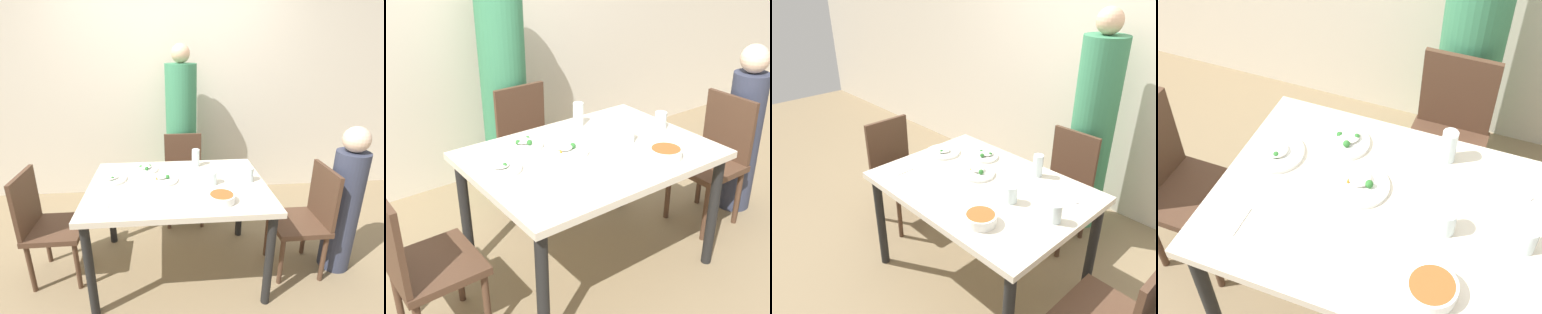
# 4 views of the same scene
# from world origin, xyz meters

# --- Properties ---
(ground_plane) EXTENTS (10.00, 10.00, 0.00)m
(ground_plane) POSITION_xyz_m (0.00, 0.00, 0.00)
(ground_plane) COLOR #847051
(wall_back) EXTENTS (10.00, 0.06, 2.70)m
(wall_back) POSITION_xyz_m (0.00, 1.49, 1.35)
(wall_back) COLOR beige
(wall_back) RESTS_ON ground_plane
(dining_table) EXTENTS (1.30, 0.94, 0.76)m
(dining_table) POSITION_xyz_m (0.00, 0.00, 0.67)
(dining_table) COLOR beige
(dining_table) RESTS_ON ground_plane
(chair_adult_spot) EXTENTS (0.40, 0.40, 0.88)m
(chair_adult_spot) POSITION_xyz_m (0.09, 0.81, 0.48)
(chair_adult_spot) COLOR #4C3323
(chair_adult_spot) RESTS_ON ground_plane
(chair_child_spot) EXTENTS (0.40, 0.40, 0.88)m
(chair_child_spot) POSITION_xyz_m (0.99, -0.08, 0.48)
(chair_child_spot) COLOR #4C3323
(chair_child_spot) RESTS_ON ground_plane
(chair_empty_left) EXTENTS (0.40, 0.40, 0.88)m
(chair_empty_left) POSITION_xyz_m (-0.99, 0.01, 0.48)
(chair_empty_left) COLOR #4C3323
(chair_empty_left) RESTS_ON ground_plane
(person_adult) EXTENTS (0.33, 0.33, 1.75)m
(person_adult) POSITION_xyz_m (0.09, 1.14, 0.81)
(person_adult) COLOR #387F56
(person_adult) RESTS_ON ground_plane
(person_child) EXTENTS (0.24, 0.24, 1.19)m
(person_child) POSITION_xyz_m (1.28, -0.08, 0.56)
(person_child) COLOR #33384C
(person_child) RESTS_ON ground_plane
(bowl_curry) EXTENTS (0.18, 0.18, 0.06)m
(bowl_curry) POSITION_xyz_m (0.27, -0.29, 0.79)
(bowl_curry) COLOR white
(bowl_curry) RESTS_ON dining_table
(plate_rice_adult) EXTENTS (0.25, 0.25, 0.05)m
(plate_rice_adult) POSITION_xyz_m (-0.51, 0.11, 0.77)
(plate_rice_adult) COLOR white
(plate_rice_adult) RESTS_ON dining_table
(plate_rice_child) EXTENTS (0.24, 0.24, 0.05)m
(plate_rice_child) POSITION_xyz_m (-0.11, 0.07, 0.77)
(plate_rice_child) COLOR white
(plate_rice_child) RESTS_ON dining_table
(plate_noodles) EXTENTS (0.22, 0.22, 0.05)m
(plate_noodles) POSITION_xyz_m (-0.26, 0.28, 0.77)
(plate_noodles) COLOR white
(plate_noodles) RESTS_ON dining_table
(glass_water_tall) EXTENTS (0.06, 0.06, 0.15)m
(glass_water_tall) POSITION_xyz_m (0.17, 0.34, 0.83)
(glass_water_tall) COLOR silver
(glass_water_tall) RESTS_ON dining_table
(glass_water_short) EXTENTS (0.07, 0.07, 0.11)m
(glass_water_short) POSITION_xyz_m (0.53, 0.01, 0.81)
(glass_water_short) COLOR silver
(glass_water_short) RESTS_ON dining_table
(glass_water_center) EXTENTS (0.08, 0.08, 0.10)m
(glass_water_center) POSITION_xyz_m (0.25, -0.02, 0.81)
(glass_water_center) COLOR silver
(glass_water_center) RESTS_ON dining_table
(napkin_folded) EXTENTS (0.14, 0.14, 0.01)m
(napkin_folded) POSITION_xyz_m (-0.53, -0.26, 0.76)
(napkin_folded) COLOR white
(napkin_folded) RESTS_ON dining_table
(fork_steel) EXTENTS (0.17, 0.10, 0.01)m
(fork_steel) POSITION_xyz_m (0.45, 0.28, 0.76)
(fork_steel) COLOR silver
(fork_steel) RESTS_ON dining_table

